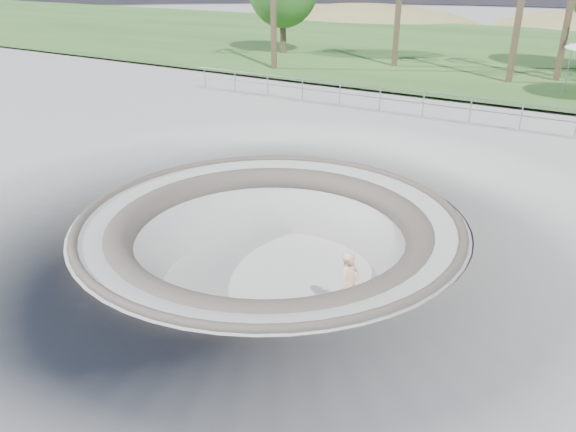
# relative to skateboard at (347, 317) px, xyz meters

# --- Properties ---
(ground) EXTENTS (180.00, 180.00, 0.00)m
(ground) POSITION_rel_skateboard_xyz_m (-2.70, 0.65, 1.83)
(ground) COLOR #A6A5A0
(ground) RESTS_ON ground
(skate_bowl) EXTENTS (14.00, 14.00, 4.10)m
(skate_bowl) POSITION_rel_skateboard_xyz_m (-2.70, 0.65, -0.00)
(skate_bowl) COLOR #A6A5A0
(skate_bowl) RESTS_ON ground
(grass_strip) EXTENTS (180.00, 36.00, 0.12)m
(grass_strip) POSITION_rel_skateboard_xyz_m (-2.70, 34.65, 2.05)
(grass_strip) COLOR #2B5120
(grass_strip) RESTS_ON ground
(safety_railing) EXTENTS (25.00, 0.06, 1.03)m
(safety_railing) POSITION_rel_skateboard_xyz_m (-2.70, 12.65, 2.52)
(safety_railing) COLOR gray
(safety_railing) RESTS_ON ground
(skateboard) EXTENTS (0.92, 0.49, 0.09)m
(skateboard) POSITION_rel_skateboard_xyz_m (0.00, 0.00, 0.00)
(skateboard) COLOR #8F5E39
(skateboard) RESTS_ON ground
(skater) EXTENTS (0.51, 0.71, 1.80)m
(skater) POSITION_rel_skateboard_xyz_m (0.00, 0.00, 0.92)
(skater) COLOR tan
(skater) RESTS_ON skateboard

